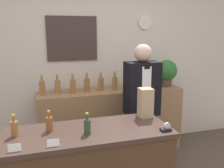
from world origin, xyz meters
TOP-DOWN VIEW (x-y plane):
  - back_wall at (-0.00, 2.00)m, footprint 5.20×0.09m
  - back_shelf at (0.20, 1.72)m, footprint 2.03×0.43m
  - shopkeeper at (0.42, 1.16)m, footprint 0.40×0.25m
  - potted_plant at (1.06, 1.73)m, footprint 0.31×0.31m
  - paper_bag at (0.22, 0.63)m, footprint 0.14×0.13m
  - tape_dispenser at (0.24, 0.25)m, footprint 0.09×0.06m
  - price_card_left at (-0.97, 0.22)m, footprint 0.09×0.02m
  - price_card_right at (-0.70, 0.22)m, footprint 0.09×0.02m
  - counter_bottle_0 at (-0.99, 0.51)m, footprint 0.06×0.06m
  - counter_bottle_1 at (-0.71, 0.53)m, footprint 0.06×0.06m
  - counter_bottle_2 at (-0.42, 0.38)m, footprint 0.06×0.06m
  - shelf_bottle_0 at (-0.74, 1.74)m, footprint 0.08×0.08m
  - shelf_bottle_1 at (-0.54, 1.73)m, footprint 0.08×0.08m
  - shelf_bottle_2 at (-0.34, 1.71)m, footprint 0.08×0.08m
  - shelf_bottle_3 at (-0.15, 1.73)m, footprint 0.08×0.08m
  - shelf_bottle_4 at (0.05, 1.74)m, footprint 0.08×0.08m
  - shelf_bottle_5 at (0.25, 1.72)m, footprint 0.08×0.08m
  - shelf_bottle_6 at (0.44, 1.74)m, footprint 0.08×0.08m
  - shelf_bottle_7 at (0.64, 1.72)m, footprint 0.08×0.08m
  - shelf_bottle_8 at (0.84, 1.72)m, footprint 0.08×0.08m

SIDE VIEW (x-z plane):
  - back_shelf at x=0.20m, z-range 0.00..0.93m
  - shopkeeper at x=0.42m, z-range 0.00..1.59m
  - tape_dispenser at x=0.24m, z-range 0.90..0.97m
  - price_card_left at x=-0.97m, z-range 0.91..0.97m
  - price_card_right at x=-0.70m, z-range 0.91..0.97m
  - counter_bottle_0 at x=-0.99m, z-range 0.89..1.07m
  - counter_bottle_1 at x=-0.71m, z-range 0.89..1.07m
  - counter_bottle_2 at x=-0.42m, z-range 0.89..1.07m
  - shelf_bottle_0 at x=-0.74m, z-range 0.90..1.16m
  - shelf_bottle_1 at x=-0.54m, z-range 0.90..1.16m
  - shelf_bottle_2 at x=-0.34m, z-range 0.90..1.16m
  - shelf_bottle_3 at x=-0.15m, z-range 0.90..1.16m
  - shelf_bottle_4 at x=0.05m, z-range 0.90..1.16m
  - shelf_bottle_5 at x=0.25m, z-range 0.90..1.16m
  - shelf_bottle_6 at x=0.44m, z-range 0.90..1.16m
  - shelf_bottle_7 at x=0.64m, z-range 0.90..1.16m
  - shelf_bottle_8 at x=0.84m, z-range 0.90..1.16m
  - paper_bag at x=0.22m, z-range 0.91..1.20m
  - potted_plant at x=1.06m, z-range 0.95..1.35m
  - back_wall at x=0.00m, z-range 0.00..2.70m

